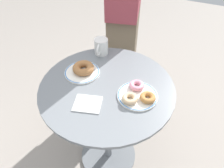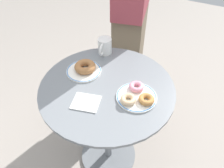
{
  "view_description": "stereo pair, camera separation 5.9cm",
  "coord_description": "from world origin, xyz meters",
  "px_view_note": "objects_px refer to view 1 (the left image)",
  "views": [
    {
      "loc": [
        0.36,
        -0.73,
        1.57
      ],
      "look_at": [
        0.03,
        0.01,
        0.8
      ],
      "focal_mm": 33.12,
      "sensor_mm": 36.0,
      "label": 1
    },
    {
      "loc": [
        0.41,
        -0.71,
        1.57
      ],
      "look_at": [
        0.03,
        0.01,
        0.8
      ],
      "focal_mm": 33.12,
      "sensor_mm": 36.0,
      "label": 2
    }
  ],
  "objects_px": {
    "donut_glazed": "(130,98)",
    "paper_napkin": "(88,104)",
    "plate_right": "(137,96)",
    "coffee_mug": "(101,47)",
    "donut_old_fashioned": "(148,97)",
    "donut_pink_frosted": "(137,85)",
    "donut_cinnamon": "(83,68)",
    "person_figure": "(124,14)",
    "cafe_table": "(108,116)",
    "plate_left": "(82,72)"
  },
  "relations": [
    {
      "from": "cafe_table",
      "to": "donut_glazed",
      "type": "xyz_separation_m",
      "value": [
        0.16,
        -0.06,
        0.29
      ]
    },
    {
      "from": "donut_pink_frosted",
      "to": "person_figure",
      "type": "distance_m",
      "value": 0.73
    },
    {
      "from": "donut_glazed",
      "to": "person_figure",
      "type": "distance_m",
      "value": 0.83
    },
    {
      "from": "cafe_table",
      "to": "paper_napkin",
      "type": "bearing_deg",
      "value": -101.1
    },
    {
      "from": "cafe_table",
      "to": "person_figure",
      "type": "height_order",
      "value": "person_figure"
    },
    {
      "from": "donut_glazed",
      "to": "person_figure",
      "type": "relative_size",
      "value": 0.05
    },
    {
      "from": "donut_pink_frosted",
      "to": "cafe_table",
      "type": "bearing_deg",
      "value": -163.8
    },
    {
      "from": "coffee_mug",
      "to": "person_figure",
      "type": "distance_m",
      "value": 0.43
    },
    {
      "from": "donut_cinnamon",
      "to": "plate_right",
      "type": "bearing_deg",
      "value": -8.78
    },
    {
      "from": "plate_left",
      "to": "plate_right",
      "type": "height_order",
      "value": "same"
    },
    {
      "from": "donut_old_fashioned",
      "to": "person_figure",
      "type": "height_order",
      "value": "person_figure"
    },
    {
      "from": "plate_left",
      "to": "donut_glazed",
      "type": "xyz_separation_m",
      "value": [
        0.33,
        -0.1,
        0.02
      ]
    },
    {
      "from": "plate_right",
      "to": "coffee_mug",
      "type": "relative_size",
      "value": 1.58
    },
    {
      "from": "donut_old_fashioned",
      "to": "coffee_mug",
      "type": "distance_m",
      "value": 0.49
    },
    {
      "from": "donut_cinnamon",
      "to": "donut_pink_frosted",
      "type": "xyz_separation_m",
      "value": [
        0.33,
        -0.0,
        -0.01
      ]
    },
    {
      "from": "paper_napkin",
      "to": "cafe_table",
      "type": "bearing_deg",
      "value": 78.9
    },
    {
      "from": "plate_right",
      "to": "coffee_mug",
      "type": "height_order",
      "value": "coffee_mug"
    },
    {
      "from": "plate_right",
      "to": "donut_old_fashioned",
      "type": "relative_size",
      "value": 2.63
    },
    {
      "from": "donut_pink_frosted",
      "to": "paper_napkin",
      "type": "height_order",
      "value": "donut_pink_frosted"
    },
    {
      "from": "donut_old_fashioned",
      "to": "plate_left",
      "type": "bearing_deg",
      "value": 172.59
    },
    {
      "from": "donut_glazed",
      "to": "coffee_mug",
      "type": "relative_size",
      "value": 0.6
    },
    {
      "from": "donut_old_fashioned",
      "to": "paper_napkin",
      "type": "bearing_deg",
      "value": -151.42
    },
    {
      "from": "donut_old_fashioned",
      "to": "coffee_mug",
      "type": "xyz_separation_m",
      "value": [
        -0.4,
        0.28,
        0.03
      ]
    },
    {
      "from": "plate_right",
      "to": "paper_napkin",
      "type": "relative_size",
      "value": 1.55
    },
    {
      "from": "donut_pink_frosted",
      "to": "coffee_mug",
      "type": "xyz_separation_m",
      "value": [
        -0.32,
        0.22,
        0.03
      ]
    },
    {
      "from": "plate_right",
      "to": "donut_cinnamon",
      "type": "relative_size",
      "value": 1.69
    },
    {
      "from": "plate_left",
      "to": "coffee_mug",
      "type": "height_order",
      "value": "coffee_mug"
    },
    {
      "from": "donut_cinnamon",
      "to": "donut_old_fashioned",
      "type": "bearing_deg",
      "value": -8.73
    },
    {
      "from": "plate_right",
      "to": "donut_pink_frosted",
      "type": "relative_size",
      "value": 2.63
    },
    {
      "from": "plate_left",
      "to": "donut_pink_frosted",
      "type": "height_order",
      "value": "donut_pink_frosted"
    },
    {
      "from": "plate_left",
      "to": "person_figure",
      "type": "relative_size",
      "value": 0.12
    },
    {
      "from": "cafe_table",
      "to": "plate_left",
      "type": "height_order",
      "value": "plate_left"
    },
    {
      "from": "donut_glazed",
      "to": "paper_napkin",
      "type": "relative_size",
      "value": 0.59
    },
    {
      "from": "donut_old_fashioned",
      "to": "donut_pink_frosted",
      "type": "height_order",
      "value": "same"
    },
    {
      "from": "donut_pink_frosted",
      "to": "donut_glazed",
      "type": "relative_size",
      "value": 1.0
    },
    {
      "from": "donut_cinnamon",
      "to": "donut_glazed",
      "type": "height_order",
      "value": "donut_cinnamon"
    },
    {
      "from": "donut_pink_frosted",
      "to": "plate_left",
      "type": "bearing_deg",
      "value": -179.0
    },
    {
      "from": "donut_old_fashioned",
      "to": "donut_pink_frosted",
      "type": "distance_m",
      "value": 0.1
    },
    {
      "from": "cafe_table",
      "to": "donut_glazed",
      "type": "distance_m",
      "value": 0.33
    },
    {
      "from": "donut_cinnamon",
      "to": "paper_napkin",
      "type": "height_order",
      "value": "donut_cinnamon"
    },
    {
      "from": "paper_napkin",
      "to": "coffee_mug",
      "type": "bearing_deg",
      "value": 107.55
    },
    {
      "from": "donut_glazed",
      "to": "paper_napkin",
      "type": "distance_m",
      "value": 0.21
    },
    {
      "from": "cafe_table",
      "to": "paper_napkin",
      "type": "xyz_separation_m",
      "value": [
        -0.03,
        -0.16,
        0.27
      ]
    },
    {
      "from": "donut_cinnamon",
      "to": "coffee_mug",
      "type": "bearing_deg",
      "value": 87.72
    },
    {
      "from": "donut_cinnamon",
      "to": "person_figure",
      "type": "relative_size",
      "value": 0.07
    },
    {
      "from": "coffee_mug",
      "to": "person_figure",
      "type": "height_order",
      "value": "person_figure"
    },
    {
      "from": "plate_right",
      "to": "donut_old_fashioned",
      "type": "bearing_deg",
      "value": -8.4
    },
    {
      "from": "cafe_table",
      "to": "donut_cinnamon",
      "type": "relative_size",
      "value": 6.23
    },
    {
      "from": "plate_left",
      "to": "donut_glazed",
      "type": "height_order",
      "value": "donut_glazed"
    },
    {
      "from": "cafe_table",
      "to": "coffee_mug",
      "type": "bearing_deg",
      "value": 122.12
    }
  ]
}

